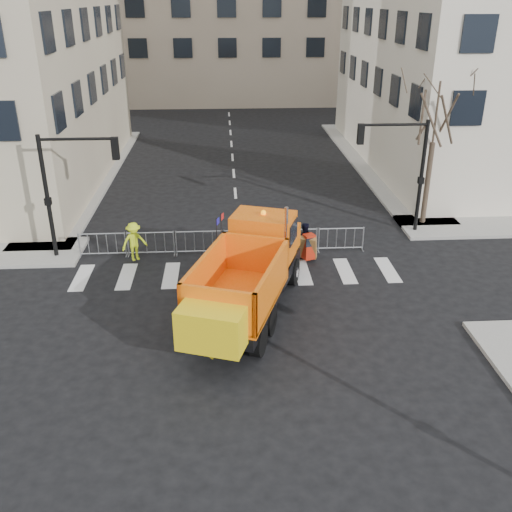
{
  "coord_description": "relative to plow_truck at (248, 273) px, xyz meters",
  "views": [
    {
      "loc": [
        -0.64,
        -15.52,
        10.44
      ],
      "look_at": [
        0.41,
        2.5,
        2.16
      ],
      "focal_mm": 40.0,
      "sensor_mm": 36.0,
      "label": 1
    }
  ],
  "objects": [
    {
      "name": "worker",
      "position": [
        -4.6,
        4.6,
        -0.66
      ],
      "size": [
        1.25,
        1.06,
        1.68
      ],
      "primitive_type": "imported",
      "rotation": [
        0.0,
        0.0,
        0.49
      ],
      "color": "#C5E11A",
      "rests_on": "sidewalk_back"
    },
    {
      "name": "traffic_light_right",
      "position": [
        8.39,
        7.3,
        1.05
      ],
      "size": [
        0.18,
        0.18,
        5.4
      ],
      "primitive_type": "cylinder",
      "color": "black",
      "rests_on": "ground"
    },
    {
      "name": "street_tree",
      "position": [
        9.09,
        8.3,
        2.1
      ],
      "size": [
        3.0,
        3.0,
        7.5
      ],
      "primitive_type": null,
      "color": "#382B21",
      "rests_on": "ground"
    },
    {
      "name": "newspaper_box",
      "position": [
        2.78,
        4.3,
        -0.95
      ],
      "size": [
        0.56,
        0.54,
        1.1
      ],
      "primitive_type": "cube",
      "rotation": [
        0.0,
        0.0,
        0.37
      ],
      "color": "red",
      "rests_on": "sidewalk_back"
    },
    {
      "name": "traffic_light_left",
      "position": [
        -8.11,
        5.3,
        1.05
      ],
      "size": [
        0.18,
        0.18,
        5.4
      ],
      "primitive_type": "cylinder",
      "color": "black",
      "rests_on": "ground"
    },
    {
      "name": "crowd_barriers",
      "position": [
        -0.86,
        5.4,
        -1.1
      ],
      "size": [
        12.6,
        0.6,
        1.1
      ],
      "primitive_type": null,
      "color": "#9EA0A5",
      "rests_on": "ground"
    },
    {
      "name": "sidewalk_back",
      "position": [
        -0.11,
        6.3,
        -1.57
      ],
      "size": [
        64.0,
        5.0,
        0.15
      ],
      "primitive_type": "cube",
      "color": "gray",
      "rests_on": "ground"
    },
    {
      "name": "cop_b",
      "position": [
        2.64,
        4.75,
        -0.84
      ],
      "size": [
        0.83,
        0.68,
        1.61
      ],
      "primitive_type": "imported",
      "rotation": [
        0.0,
        0.0,
        3.05
      ],
      "color": "black",
      "rests_on": "ground"
    },
    {
      "name": "ground",
      "position": [
        -0.11,
        -2.2,
        -1.65
      ],
      "size": [
        120.0,
        120.0,
        0.0
      ],
      "primitive_type": "plane",
      "color": "black",
      "rests_on": "ground"
    },
    {
      "name": "plow_truck",
      "position": [
        0.0,
        0.0,
        0.0
      ],
      "size": [
        5.5,
        9.86,
        3.71
      ],
      "rotation": [
        0.0,
        0.0,
        1.24
      ],
      "color": "black",
      "rests_on": "ground"
    },
    {
      "name": "cop_a",
      "position": [
        1.98,
        4.8,
        -0.8
      ],
      "size": [
        0.68,
        0.51,
        1.7
      ],
      "primitive_type": "imported",
      "rotation": [
        0.0,
        0.0,
        3.31
      ],
      "color": "black",
      "rests_on": "ground"
    },
    {
      "name": "cop_c",
      "position": [
        0.28,
        4.8,
        -0.64
      ],
      "size": [
        0.98,
        1.28,
        2.02
      ],
      "primitive_type": "imported",
      "rotation": [
        0.0,
        0.0,
        4.24
      ],
      "color": "black",
      "rests_on": "ground"
    }
  ]
}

